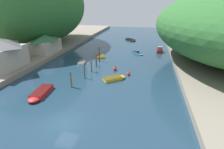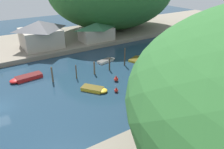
# 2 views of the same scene
# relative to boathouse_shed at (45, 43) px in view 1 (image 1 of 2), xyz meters

# --- Properties ---
(water_surface) EXTENTS (130.00, 130.00, 0.00)m
(water_surface) POSITION_rel_boathouse_shed_xyz_m (18.67, 3.26, -3.45)
(water_surface) COLOR #1E384C
(water_surface) RESTS_ON ground
(left_bank) EXTENTS (22.00, 120.00, 1.03)m
(left_bank) POSITION_rel_boathouse_shed_xyz_m (-7.41, 3.26, -2.94)
(left_bank) COLOR gray
(left_bank) RESTS_ON ground
(right_bank) EXTENTS (22.00, 120.00, 1.03)m
(right_bank) POSITION_rel_boathouse_shed_xyz_m (44.75, 3.26, -2.94)
(right_bank) COLOR gray
(right_bank) RESTS_ON ground
(hillside_left) EXTENTS (28.75, 40.25, 23.47)m
(hillside_left) POSITION_rel_boathouse_shed_xyz_m (-8.51, 11.09, 9.31)
(hillside_left) COLOR #2D662D
(hillside_left) RESTS_ON left_bank
(boathouse_shed) EXTENTS (5.69, 9.15, 4.68)m
(boathouse_shed) POSITION_rel_boathouse_shed_xyz_m (0.00, 0.00, 0.00)
(boathouse_shed) COLOR #B2A899
(boathouse_shed) RESTS_ON left_bank
(boat_far_right_bank) EXTENTS (2.34, 4.68, 0.47)m
(boat_far_right_bank) POSITION_rel_boathouse_shed_xyz_m (12.08, -4.13, -3.22)
(boat_far_right_bank) COLOR silver
(boat_far_right_bank) RESTS_ON water_surface
(boat_red_skiff) EXTENTS (2.41, 5.81, 0.70)m
(boat_red_skiff) POSITION_rel_boathouse_shed_xyz_m (11.68, -21.22, -3.10)
(boat_red_skiff) COLOR red
(boat_red_skiff) RESTS_ON water_surface
(boat_navy_launch) EXTENTS (4.76, 4.88, 0.65)m
(boat_navy_launch) POSITION_rel_boathouse_shed_xyz_m (20.76, 25.78, -3.13)
(boat_navy_launch) COLOR black
(boat_navy_launch) RESTS_ON water_surface
(boat_small_dinghy) EXTENTS (4.50, 4.01, 0.57)m
(boat_small_dinghy) POSITION_rel_boathouse_shed_xyz_m (21.99, -12.45, -3.17)
(boat_small_dinghy) COLOR gold
(boat_small_dinghy) RESTS_ON water_surface
(boat_yellow_tender) EXTENTS (3.64, 4.79, 0.40)m
(boat_yellow_tender) POSITION_rel_boathouse_shed_xyz_m (14.85, 2.04, -3.26)
(boat_yellow_tender) COLOR gold
(boat_yellow_tender) RESTS_ON water_surface
(boat_moored_right) EXTENTS (3.73, 4.27, 0.80)m
(boat_moored_right) POSITION_rel_boathouse_shed_xyz_m (24.75, 7.09, -3.20)
(boat_moored_right) COLOR teal
(boat_moored_right) RESTS_ON water_surface
(boat_far_upstream) EXTENTS (1.86, 4.36, 1.74)m
(boat_far_upstream) POSITION_rel_boathouse_shed_xyz_m (31.02, 10.61, -2.93)
(boat_far_upstream) COLOR red
(boat_far_upstream) RESTS_ON water_surface
(mooring_post_nearest) EXTENTS (0.29, 0.29, 2.93)m
(mooring_post_nearest) POSITION_rel_boathouse_shed_xyz_m (15.23, -17.28, -1.98)
(mooring_post_nearest) COLOR brown
(mooring_post_nearest) RESTS_ON water_surface
(mooring_post_second) EXTENTS (0.22, 0.22, 2.66)m
(mooring_post_second) POSITION_rel_boathouse_shed_xyz_m (16.13, -13.15, -2.12)
(mooring_post_second) COLOR brown
(mooring_post_second) RESTS_ON water_surface
(mooring_post_middle) EXTENTS (0.30, 0.30, 2.54)m
(mooring_post_middle) POSITION_rel_boathouse_shed_xyz_m (16.29, -9.51, -2.18)
(mooring_post_middle) COLOR brown
(mooring_post_middle) RESTS_ON water_surface
(mooring_post_fourth) EXTENTS (0.28, 0.28, 2.56)m
(mooring_post_fourth) POSITION_rel_boathouse_shed_xyz_m (16.33, -6.18, -2.17)
(mooring_post_fourth) COLOR #4C3D2D
(mooring_post_fourth) RESTS_ON water_surface
(mooring_post_farthest) EXTENTS (0.29, 0.29, 3.76)m
(mooring_post_farthest) POSITION_rel_boathouse_shed_xyz_m (15.92, -2.23, -1.56)
(mooring_post_farthest) COLOR #4C3D2D
(mooring_post_farthest) RESTS_ON water_surface
(channel_buoy_near) EXTENTS (0.64, 0.64, 0.96)m
(channel_buoy_near) POSITION_rel_boathouse_shed_xyz_m (24.23, -9.83, -3.08)
(channel_buoy_near) COLOR red
(channel_buoy_near) RESTS_ON water_surface
(channel_buoy_far) EXTENTS (0.78, 0.78, 1.17)m
(channel_buoy_far) POSITION_rel_boathouse_shed_xyz_m (21.01, -7.72, -3.00)
(channel_buoy_far) COLOR red
(channel_buoy_far) RESTS_ON water_surface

